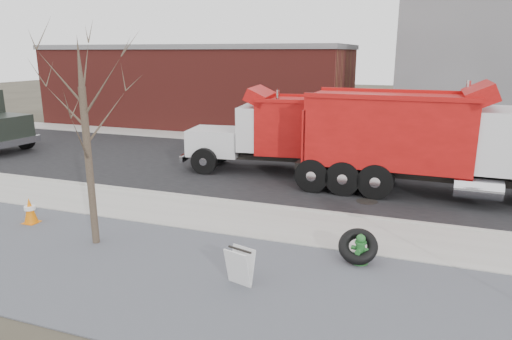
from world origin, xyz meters
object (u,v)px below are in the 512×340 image
at_px(fire_hydrant, 360,250).
at_px(sandwich_board, 240,267).
at_px(truck_tire, 358,246).
at_px(dump_truck_red_a, 427,139).
at_px(dump_truck_red_b, 294,131).

xyz_separation_m(fire_hydrant, sandwich_board, (-2.25, -1.88, 0.09)).
xyz_separation_m(truck_tire, dump_truck_red_a, (1.41, 6.17, 1.55)).
distance_m(dump_truck_red_a, dump_truck_red_b, 5.15).
height_order(fire_hydrant, dump_truck_red_b, dump_truck_red_b).
height_order(sandwich_board, dump_truck_red_b, dump_truck_red_b).
relative_size(sandwich_board, dump_truck_red_a, 0.08).
height_order(fire_hydrant, truck_tire, truck_tire).
relative_size(fire_hydrant, truck_tire, 0.78).
xyz_separation_m(sandwich_board, dump_truck_red_a, (3.60, 8.13, 1.52)).
bearing_deg(fire_hydrant, dump_truck_red_b, 125.55).
relative_size(sandwich_board, dump_truck_red_b, 0.10).
relative_size(fire_hydrant, sandwich_board, 0.92).
bearing_deg(fire_hydrant, sandwich_board, -130.44).
bearing_deg(dump_truck_red_b, fire_hydrant, 108.82).
xyz_separation_m(truck_tire, sandwich_board, (-2.19, -1.96, 0.03)).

